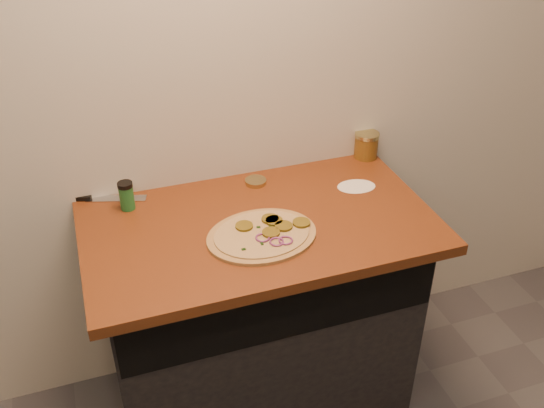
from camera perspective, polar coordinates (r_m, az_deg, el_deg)
name	(u,v)px	position (r m, az deg, el deg)	size (l,w,h in m)	color
cabinet	(258,316)	(2.39, -1.31, -10.53)	(1.10, 0.60, 0.86)	black
countertop	(259,226)	(2.09, -1.21, -2.07)	(1.20, 0.70, 0.04)	brown
pizza	(263,234)	(2.00, -0.84, -2.88)	(0.39, 0.39, 0.02)	tan
chefs_knife	(95,198)	(2.28, -16.36, 0.52)	(0.31, 0.12, 0.02)	#B7BAC1
mason_jar_lid	(256,182)	(2.28, -1.55, 2.12)	(0.08, 0.08, 0.02)	tan
salsa_jar	(366,145)	(2.47, 8.86, 5.52)	(0.10, 0.10, 0.11)	#9F200F
spice_shaker	(127,196)	(2.17, -13.53, 0.77)	(0.05, 0.05, 0.11)	#1F652C
flour_spill	(356,186)	(2.29, 7.94, 1.65)	(0.15, 0.15, 0.00)	silver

